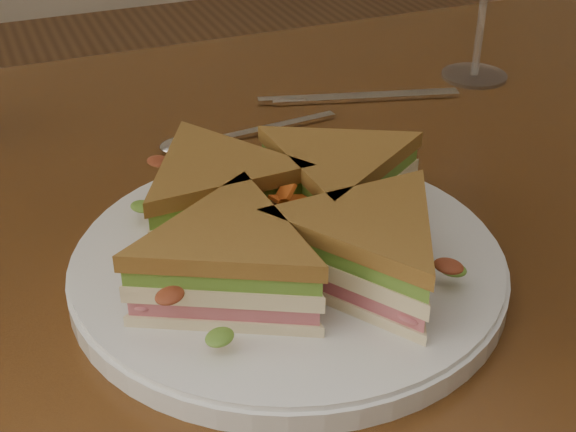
{
  "coord_description": "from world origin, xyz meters",
  "views": [
    {
      "loc": [
        -0.23,
        -0.54,
        1.09
      ],
      "look_at": [
        -0.05,
        -0.1,
        0.8
      ],
      "focal_mm": 50.0,
      "sensor_mm": 36.0,
      "label": 1
    }
  ],
  "objects_px": {
    "spoon": "(208,141)",
    "knife": "(352,98)",
    "table": "(295,289)",
    "plate": "(288,265)",
    "sandwich_wedges": "(288,222)"
  },
  "relations": [
    {
      "from": "spoon",
      "to": "knife",
      "type": "bearing_deg",
      "value": 8.74
    },
    {
      "from": "knife",
      "to": "table",
      "type": "bearing_deg",
      "value": -113.93
    },
    {
      "from": "plate",
      "to": "spoon",
      "type": "relative_size",
      "value": 1.69
    },
    {
      "from": "table",
      "to": "plate",
      "type": "relative_size",
      "value": 3.86
    },
    {
      "from": "table",
      "to": "spoon",
      "type": "height_order",
      "value": "spoon"
    },
    {
      "from": "sandwich_wedges",
      "to": "table",
      "type": "bearing_deg",
      "value": 64.09
    },
    {
      "from": "table",
      "to": "sandwich_wedges",
      "type": "xyz_separation_m",
      "value": [
        -0.05,
        -0.1,
        0.14
      ]
    },
    {
      "from": "table",
      "to": "spoon",
      "type": "distance_m",
      "value": 0.16
    },
    {
      "from": "table",
      "to": "knife",
      "type": "height_order",
      "value": "knife"
    },
    {
      "from": "spoon",
      "to": "knife",
      "type": "xyz_separation_m",
      "value": [
        0.17,
        0.04,
        -0.0
      ]
    },
    {
      "from": "sandwich_wedges",
      "to": "spoon",
      "type": "relative_size",
      "value": 1.68
    },
    {
      "from": "spoon",
      "to": "sandwich_wedges",
      "type": "bearing_deg",
      "value": -97.59
    },
    {
      "from": "spoon",
      "to": "knife",
      "type": "relative_size",
      "value": 0.87
    },
    {
      "from": "sandwich_wedges",
      "to": "spoon",
      "type": "height_order",
      "value": "sandwich_wedges"
    },
    {
      "from": "spoon",
      "to": "knife",
      "type": "height_order",
      "value": "spoon"
    }
  ]
}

